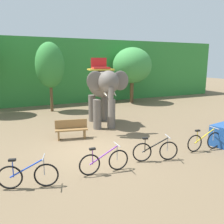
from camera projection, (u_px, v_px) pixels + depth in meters
ground_plane at (92, 151)px, 9.83m from camera, size 80.00×80.00×0.00m
foliage_hedge at (36, 71)px, 22.06m from camera, size 36.00×6.00×5.48m
tree_center at (50, 65)px, 16.95m from camera, size 2.02×2.02×4.91m
tree_far_right at (132, 66)px, 20.77m from camera, size 3.36×3.36×4.77m
elephant at (102, 87)px, 13.20m from camera, size 2.39×4.24×3.78m
bike_blue at (28, 175)px, 6.86m from camera, size 1.65×0.65×0.92m
bike_purple at (104, 161)px, 7.81m from camera, size 1.71×0.52×0.92m
bike_black at (155, 151)px, 8.75m from camera, size 1.66×0.64×0.92m
bike_yellow at (204, 141)px, 9.81m from camera, size 1.71×0.52×0.92m
wooden_bench at (71, 129)px, 11.29m from camera, size 1.55×0.69×0.89m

